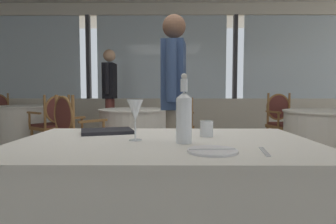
{
  "coord_description": "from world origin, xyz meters",
  "views": [
    {
      "loc": [
        0.19,
        -2.37,
        1.0
      ],
      "look_at": [
        0.18,
        -0.75,
        0.89
      ],
      "focal_mm": 30.83,
      "sensor_mm": 36.0,
      "label": 1
    }
  ],
  "objects_px": {
    "menu_book": "(107,131)",
    "diner_person_0": "(110,90)",
    "side_plate": "(212,151)",
    "dining_chair_1_1": "(54,120)",
    "dining_chair_2_1": "(178,120)",
    "wine_glass": "(135,111)",
    "dining_chair_2_0": "(74,129)",
    "diner_person_1": "(174,94)",
    "dining_chair_1_0": "(0,114)",
    "water_bottle": "(184,115)",
    "dining_chair_0_1": "(282,118)",
    "water_tumbler": "(207,129)"
  },
  "relations": [
    {
      "from": "water_bottle",
      "to": "dining_chair_2_0",
      "type": "distance_m",
      "value": 2.39
    },
    {
      "from": "diner_person_1",
      "to": "dining_chair_1_0",
      "type": "bearing_deg",
      "value": -33.76
    },
    {
      "from": "dining_chair_1_0",
      "to": "dining_chair_2_1",
      "type": "relative_size",
      "value": 1.07
    },
    {
      "from": "menu_book",
      "to": "dining_chair_1_1",
      "type": "height_order",
      "value": "dining_chair_1_1"
    },
    {
      "from": "water_tumbler",
      "to": "diner_person_1",
      "type": "relative_size",
      "value": 0.05
    },
    {
      "from": "diner_person_1",
      "to": "diner_person_0",
      "type": "bearing_deg",
      "value": -59.81
    },
    {
      "from": "water_bottle",
      "to": "diner_person_1",
      "type": "height_order",
      "value": "diner_person_1"
    },
    {
      "from": "water_bottle",
      "to": "dining_chair_1_0",
      "type": "relative_size",
      "value": 0.34
    },
    {
      "from": "water_bottle",
      "to": "dining_chair_0_1",
      "type": "xyz_separation_m",
      "value": [
        1.78,
        3.36,
        -0.32
      ]
    },
    {
      "from": "diner_person_0",
      "to": "water_bottle",
      "type": "bearing_deg",
      "value": 109.03
    },
    {
      "from": "water_bottle",
      "to": "dining_chair_2_1",
      "type": "relative_size",
      "value": 0.36
    },
    {
      "from": "diner_person_0",
      "to": "dining_chair_2_0",
      "type": "bearing_deg",
      "value": 92.1
    },
    {
      "from": "side_plate",
      "to": "diner_person_0",
      "type": "relative_size",
      "value": 0.11
    },
    {
      "from": "wine_glass",
      "to": "diner_person_1",
      "type": "relative_size",
      "value": 0.12
    },
    {
      "from": "water_tumbler",
      "to": "diner_person_0",
      "type": "xyz_separation_m",
      "value": [
        -1.33,
        3.84,
        0.23
      ]
    },
    {
      "from": "dining_chair_1_0",
      "to": "diner_person_0",
      "type": "distance_m",
      "value": 2.23
    },
    {
      "from": "water_tumbler",
      "to": "diner_person_0",
      "type": "relative_size",
      "value": 0.05
    },
    {
      "from": "menu_book",
      "to": "diner_person_0",
      "type": "xyz_separation_m",
      "value": [
        -0.76,
        3.7,
        0.26
      ]
    },
    {
      "from": "dining_chair_0_1",
      "to": "dining_chair_2_1",
      "type": "relative_size",
      "value": 1.08
    },
    {
      "from": "wine_glass",
      "to": "menu_book",
      "type": "xyz_separation_m",
      "value": [
        -0.2,
        0.26,
        -0.14
      ]
    },
    {
      "from": "diner_person_0",
      "to": "dining_chair_1_0",
      "type": "bearing_deg",
      "value": -1.9
    },
    {
      "from": "dining_chair_1_0",
      "to": "menu_book",
      "type": "bearing_deg",
      "value": -15.36
    },
    {
      "from": "water_tumbler",
      "to": "dining_chair_2_0",
      "type": "distance_m",
      "value": 2.28
    },
    {
      "from": "diner_person_0",
      "to": "diner_person_1",
      "type": "height_order",
      "value": "diner_person_0"
    },
    {
      "from": "menu_book",
      "to": "dining_chair_2_1",
      "type": "bearing_deg",
      "value": 63.44
    },
    {
      "from": "dining_chair_1_1",
      "to": "dining_chair_2_0",
      "type": "distance_m",
      "value": 1.21
    },
    {
      "from": "side_plate",
      "to": "diner_person_0",
      "type": "bearing_deg",
      "value": 107.04
    },
    {
      "from": "water_bottle",
      "to": "diner_person_1",
      "type": "xyz_separation_m",
      "value": [
        -0.03,
        1.35,
        0.09
      ]
    },
    {
      "from": "dining_chair_2_0",
      "to": "diner_person_1",
      "type": "bearing_deg",
      "value": -76.59
    },
    {
      "from": "wine_glass",
      "to": "dining_chair_2_1",
      "type": "height_order",
      "value": "wine_glass"
    },
    {
      "from": "side_plate",
      "to": "menu_book",
      "type": "height_order",
      "value": "menu_book"
    },
    {
      "from": "water_tumbler",
      "to": "dining_chair_0_1",
      "type": "distance_m",
      "value": 3.57
    },
    {
      "from": "water_bottle",
      "to": "wine_glass",
      "type": "bearing_deg",
      "value": 163.41
    },
    {
      "from": "dining_chair_1_0",
      "to": "dining_chair_1_1",
      "type": "xyz_separation_m",
      "value": [
        1.51,
        -1.16,
        -0.0
      ]
    },
    {
      "from": "side_plate",
      "to": "dining_chair_2_0",
      "type": "bearing_deg",
      "value": 120.5
    },
    {
      "from": "dining_chair_2_1",
      "to": "diner_person_0",
      "type": "height_order",
      "value": "diner_person_0"
    },
    {
      "from": "water_tumbler",
      "to": "diner_person_1",
      "type": "height_order",
      "value": "diner_person_1"
    },
    {
      "from": "dining_chair_2_1",
      "to": "side_plate",
      "type": "bearing_deg",
      "value": 43.94
    },
    {
      "from": "dining_chair_2_0",
      "to": "dining_chair_1_0",
      "type": "bearing_deg",
      "value": 88.1
    },
    {
      "from": "side_plate",
      "to": "water_bottle",
      "type": "distance_m",
      "value": 0.26
    },
    {
      "from": "menu_book",
      "to": "diner_person_0",
      "type": "relative_size",
      "value": 0.16
    },
    {
      "from": "dining_chair_1_1",
      "to": "dining_chair_2_1",
      "type": "xyz_separation_m",
      "value": [
        1.93,
        0.34,
        -0.03
      ]
    },
    {
      "from": "wine_glass",
      "to": "side_plate",
      "type": "bearing_deg",
      "value": -38.72
    },
    {
      "from": "dining_chair_1_1",
      "to": "diner_person_0",
      "type": "bearing_deg",
      "value": -86.51
    },
    {
      "from": "dining_chair_2_1",
      "to": "dining_chair_2_0",
      "type": "bearing_deg",
      "value": 0.0
    },
    {
      "from": "menu_book",
      "to": "diner_person_0",
      "type": "distance_m",
      "value": 3.79
    },
    {
      "from": "dining_chair_0_1",
      "to": "dining_chair_1_1",
      "type": "relative_size",
      "value": 1.03
    },
    {
      "from": "side_plate",
      "to": "diner_person_1",
      "type": "relative_size",
      "value": 0.12
    },
    {
      "from": "dining_chair_0_1",
      "to": "diner_person_0",
      "type": "height_order",
      "value": "diner_person_0"
    },
    {
      "from": "side_plate",
      "to": "dining_chair_1_1",
      "type": "relative_size",
      "value": 0.21
    }
  ]
}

